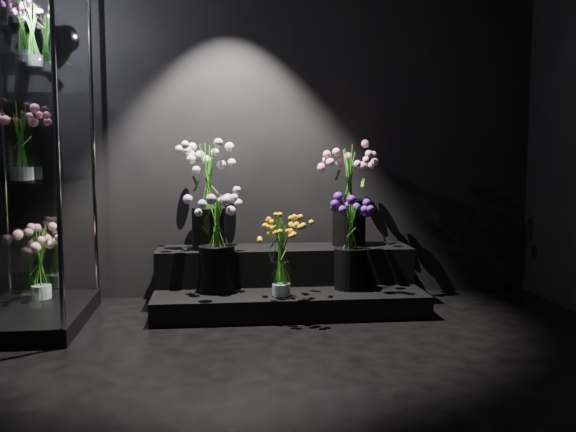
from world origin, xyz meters
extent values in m
plane|color=black|center=(0.00, 0.00, 0.00)|extent=(4.00, 4.00, 0.00)
plane|color=black|center=(0.00, 2.00, 1.40)|extent=(4.00, 0.00, 4.00)
cube|color=black|center=(0.02, 1.54, 0.08)|extent=(1.85, 0.82, 0.15)
cube|color=black|center=(0.02, 1.74, 0.28)|extent=(1.85, 0.41, 0.26)
cube|color=black|center=(-1.65, 1.32, 0.05)|extent=(0.66, 1.10, 0.11)
cube|color=white|center=(-1.65, 1.32, 0.93)|extent=(0.60, 1.04, 0.01)
cube|color=white|center=(-1.65, 1.32, 1.64)|extent=(0.60, 1.04, 0.01)
cylinder|color=white|center=(-0.04, 1.29, 0.27)|extent=(0.13, 0.13, 0.23)
cylinder|color=black|center=(-0.47, 1.47, 0.31)|extent=(0.25, 0.25, 0.31)
cylinder|color=black|center=(0.46, 1.44, 0.30)|extent=(0.23, 0.23, 0.29)
cylinder|color=black|center=(-0.52, 1.70, 0.56)|extent=(0.24, 0.24, 0.30)
cylinder|color=black|center=(0.51, 1.77, 0.58)|extent=(0.25, 0.25, 0.34)
cylinder|color=white|center=(-1.63, 1.14, 1.06)|extent=(0.15, 0.15, 0.23)
cylinder|color=white|center=(-1.61, 1.43, 1.75)|extent=(0.12, 0.12, 0.21)
cylinder|color=white|center=(-1.66, 1.56, 0.24)|extent=(0.14, 0.14, 0.27)
camera|label=1|loc=(-0.46, -2.89, 1.13)|focal=40.00mm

